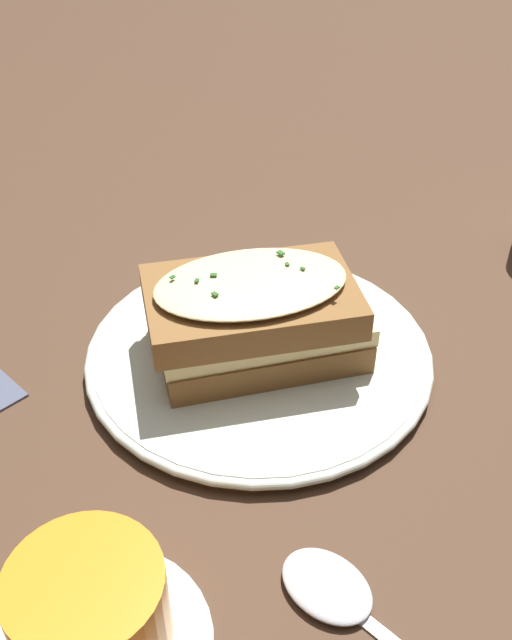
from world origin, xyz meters
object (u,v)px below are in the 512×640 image
at_px(teacup_with_saucer, 93,620).
at_px(sandwich, 254,316).
at_px(dinner_plate, 256,355).
at_px(spoon, 340,596).

bearing_deg(teacup_with_saucer, sandwich, 123.66).
distance_m(dinner_plate, teacup_with_saucer, 0.25).
bearing_deg(sandwich, teacup_with_saucer, -141.01).
height_order(sandwich, teacup_with_saucer, sandwich).
bearing_deg(spoon, sandwich, 57.26).
distance_m(sandwich, teacup_with_saucer, 0.25).
height_order(dinner_plate, sandwich, sandwich).
xyz_separation_m(teacup_with_saucer, spoon, (0.13, -0.04, -0.03)).
distance_m(teacup_with_saucer, spoon, 0.14).
bearing_deg(teacup_with_saucer, spoon, 65.64).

